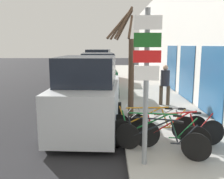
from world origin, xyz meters
The scene contains 14 objects.
ground_plane centered at (0.00, 11.20, 0.00)m, with size 80.00×80.00×0.00m, color black.
sidewalk_curb centered at (2.60, 14.00, 0.07)m, with size 3.20×32.00×0.15m.
building_facade centered at (4.35, 13.91, 3.22)m, with size 0.23×32.00×6.50m.
signpost centered at (1.36, 2.87, 1.98)m, with size 0.56×0.13×3.25m.
bicycle_0 centered at (1.78, 3.33, 0.53)m, with size 2.06×0.97×0.90m.
bicycle_1 centered at (1.77, 3.59, 0.56)m, with size 2.38×0.79×0.96m.
bicycle_2 centered at (2.37, 3.82, 0.54)m, with size 2.33×0.44×0.91m.
bicycle_3 centered at (1.74, 4.32, 0.54)m, with size 2.40×0.46×0.92m.
bicycle_4 centered at (2.21, 4.59, 0.51)m, with size 2.21×0.44×0.84m.
parked_car_0 centered at (-0.08, 5.51, 1.07)m, with size 2.23×4.25×2.35m.
parked_car_1 centered at (-0.05, 11.06, 1.04)m, with size 2.20×4.46×2.28m.
parked_car_2 centered at (-0.25, 16.34, 1.09)m, with size 2.20×4.48×2.38m.
pedestrian_near centered at (2.94, 8.28, 1.14)m, with size 0.44×0.38×1.72m.
street_tree centered at (1.28, 6.69, 2.04)m, with size 1.00×1.81×3.83m.
Camera 1 is at (0.63, -2.15, 2.68)m, focal length 40.00 mm.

